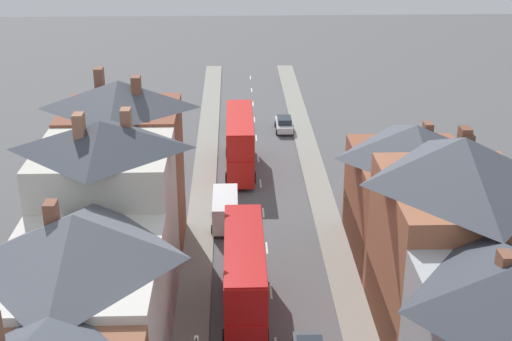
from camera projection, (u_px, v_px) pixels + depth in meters
The scene contains 8 objects.
pavement_left at pixel (199, 236), 54.82m from camera, with size 2.20×104.00×0.14m, color gray.
pavement_right at pixel (331, 234), 55.13m from camera, with size 2.20×104.00×0.14m, color gray.
centre_line_dashes at pixel (267, 248), 53.15m from camera, with size 0.14×97.80×0.01m.
double_decker_bus_mid_street at pixel (244, 277), 43.99m from camera, with size 2.74×10.80×5.30m.
double_decker_bus_far_approaching at pixel (240, 142), 66.12m from camera, with size 2.74×10.80×5.30m.
car_parked_left_b at pixel (239, 121), 77.94m from camera, with size 1.90×4.48×1.59m.
car_mid_white at pixel (284, 124), 77.03m from camera, with size 1.90×4.21×1.58m.
delivery_van at pixel (225, 209), 56.24m from camera, with size 2.20×5.20×2.41m.
Camera 1 is at (-2.33, -10.75, 25.85)m, focal length 50.00 mm.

